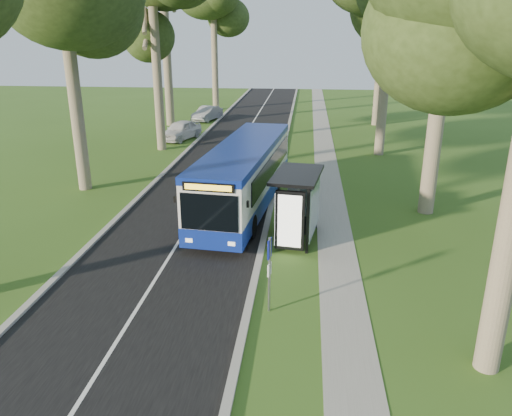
{
  "coord_description": "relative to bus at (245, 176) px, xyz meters",
  "views": [
    {
      "loc": [
        1.63,
        -17.43,
        8.28
      ],
      "look_at": [
        -0.27,
        1.27,
        1.6
      ],
      "focal_mm": 35.0,
      "sensor_mm": 36.0,
      "label": 1
    }
  ],
  "objects": [
    {
      "name": "ground",
      "position": [
        1.28,
        -5.7,
        -1.65
      ],
      "size": [
        120.0,
        120.0,
        0.0
      ],
      "primitive_type": "plane",
      "color": "#36581B",
      "rests_on": "ground"
    },
    {
      "name": "road",
      "position": [
        -2.22,
        4.3,
        -1.64
      ],
      "size": [
        7.0,
        100.0,
        0.02
      ],
      "primitive_type": "cube",
      "color": "black",
      "rests_on": "ground"
    },
    {
      "name": "kerb_east",
      "position": [
        1.28,
        4.3,
        -1.59
      ],
      "size": [
        0.25,
        100.0,
        0.12
      ],
      "primitive_type": "cube",
      "color": "#9E9B93",
      "rests_on": "ground"
    },
    {
      "name": "kerb_west",
      "position": [
        -5.72,
        4.3,
        -1.59
      ],
      "size": [
        0.25,
        100.0,
        0.12
      ],
      "primitive_type": "cube",
      "color": "#9E9B93",
      "rests_on": "ground"
    },
    {
      "name": "centre_line",
      "position": [
        -2.22,
        4.3,
        -1.62
      ],
      "size": [
        0.12,
        100.0,
        0.0
      ],
      "primitive_type": "cube",
      "color": "white",
      "rests_on": "road"
    },
    {
      "name": "footpath",
      "position": [
        4.28,
        4.3,
        -1.64
      ],
      "size": [
        1.5,
        100.0,
        0.02
      ],
      "primitive_type": "cube",
      "color": "gray",
      "rests_on": "ground"
    },
    {
      "name": "bus",
      "position": [
        0.0,
        0.0,
        0.0
      ],
      "size": [
        3.7,
        12.19,
        3.18
      ],
      "rotation": [
        0.0,
        0.0,
        -0.1
      ],
      "color": "white",
      "rests_on": "ground"
    },
    {
      "name": "bus_stop_sign",
      "position": [
        1.93,
        -9.5,
        -0.09
      ],
      "size": [
        0.12,
        0.35,
        2.48
      ],
      "rotation": [
        0.0,
        0.0,
        -0.21
      ],
      "color": "gray",
      "rests_on": "ground"
    },
    {
      "name": "bus_shelter",
      "position": [
        2.75,
        -4.05,
        0.37
      ],
      "size": [
        2.24,
        3.54,
        2.85
      ],
      "rotation": [
        0.0,
        0.0,
        -0.14
      ],
      "color": "black",
      "rests_on": "ground"
    },
    {
      "name": "litter_bin",
      "position": [
        3.07,
        1.47,
        -1.2
      ],
      "size": [
        0.5,
        0.5,
        0.87
      ],
      "rotation": [
        0.0,
        0.0,
        0.05
      ],
      "color": "black",
      "rests_on": "ground"
    },
    {
      "name": "car_white",
      "position": [
        -7.18,
        15.92,
        -0.89
      ],
      "size": [
        3.02,
        4.77,
        1.51
      ],
      "primitive_type": "imported",
      "rotation": [
        0.0,
        0.0,
        -0.3
      ],
      "color": "silver",
      "rests_on": "ground"
    },
    {
      "name": "car_silver",
      "position": [
        -6.78,
        25.01,
        -0.96
      ],
      "size": [
        2.55,
        4.4,
        1.37
      ],
      "primitive_type": "imported",
      "rotation": [
        0.0,
        0.0,
        -0.28
      ],
      "color": "#9A9DA2",
      "rests_on": "ground"
    },
    {
      "name": "tree_west_c",
      "position": [
        -7.72,
        12.3,
        8.36
      ],
      "size": [
        5.2,
        5.2,
        13.5
      ],
      "color": "#7A6B56",
      "rests_on": "ground"
    },
    {
      "name": "tree_west_e",
      "position": [
        -7.22,
        32.3,
        9.71
      ],
      "size": [
        5.2,
        5.2,
        15.33
      ],
      "color": "#7A6B56",
      "rests_on": "ground"
    }
  ]
}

